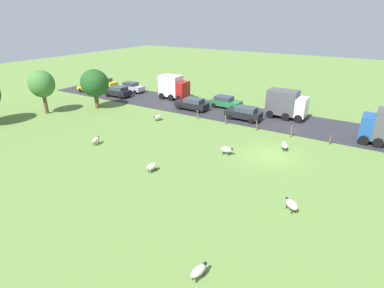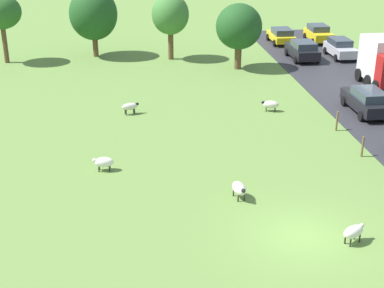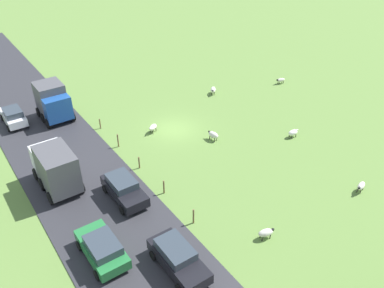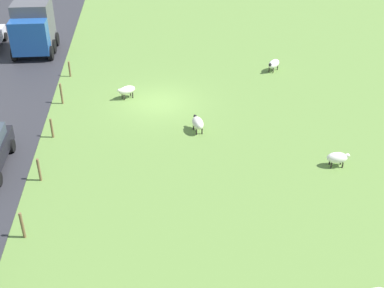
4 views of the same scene
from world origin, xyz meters
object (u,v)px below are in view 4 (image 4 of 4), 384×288
Objects in this scene: sheep_2 at (274,64)px; sheep_4 at (337,158)px; sheep_6 at (127,90)px; sheep_3 at (198,123)px; truck_1 at (33,28)px.

sheep_2 is 11.40m from sheep_4.
sheep_6 is (9.61, 3.25, 0.02)m from sheep_2.
sheep_3 is 7.39m from sheep_4.
sheep_2 is 9.50m from sheep_3.
sheep_6 is (10.16, -8.14, 0.05)m from sheep_4.
truck_1 reaches higher than sheep_3.
sheep_4 is (-0.55, 11.39, -0.02)m from sheep_2.
sheep_3 is 1.04× the size of sheep_6.
sheep_6 is at bearing 130.32° from truck_1.
sheep_2 is at bearing -87.22° from sheep_4.
sheep_3 is 1.09× the size of sheep_4.
sheep_2 is at bearing 164.32° from truck_1.
sheep_3 is at bearing 52.63° from sheep_2.
sheep_3 is 5.77m from sheep_6.
sheep_2 is 0.98× the size of sheep_3.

